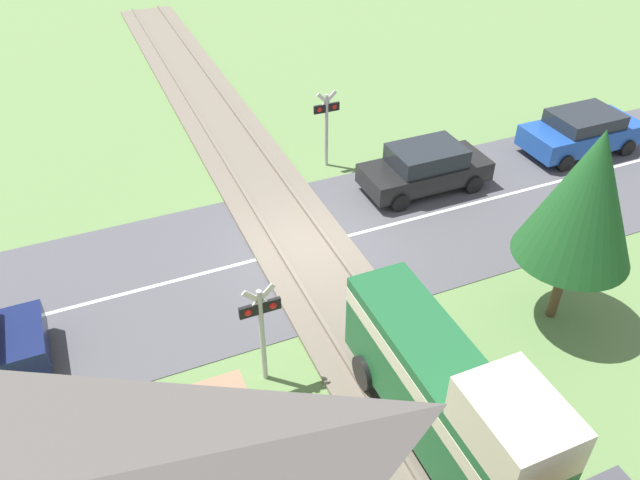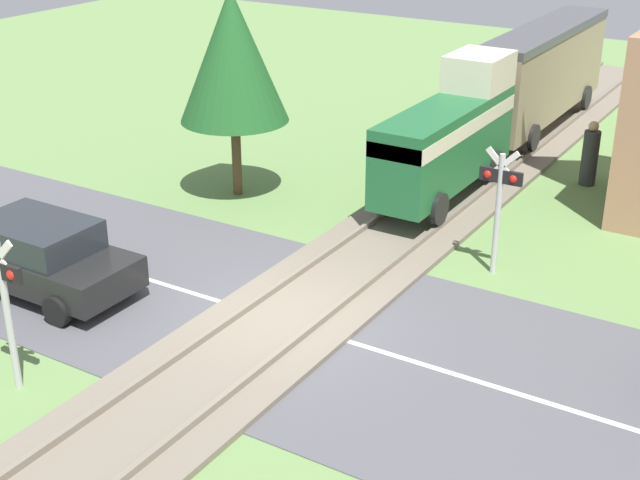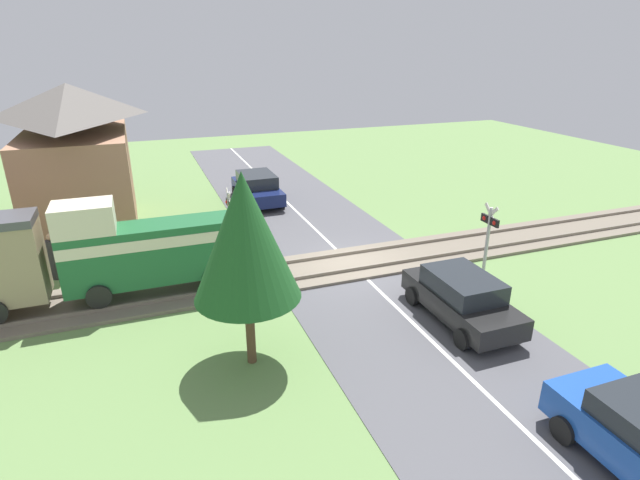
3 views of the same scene
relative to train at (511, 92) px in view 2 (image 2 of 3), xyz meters
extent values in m
plane|color=#66894C|center=(0.00, -11.44, -1.87)|extent=(60.00, 60.00, 0.00)
cube|color=#515156|center=(0.00, -11.44, -1.86)|extent=(48.00, 6.40, 0.02)
cube|color=silver|center=(0.00, -11.44, -1.85)|extent=(48.00, 0.12, 0.00)
cube|color=#756B5B|center=(0.00, -11.44, -1.81)|extent=(2.80, 48.00, 0.12)
cube|color=slate|center=(-0.72, -11.44, -1.69)|extent=(0.10, 48.00, 0.12)
cube|color=slate|center=(0.72, -11.44, -1.69)|extent=(0.10, 48.00, 0.12)
cube|color=#1E6033|center=(0.00, -4.37, -0.30)|extent=(1.35, 5.48, 1.90)
cube|color=beige|center=(0.00, -4.37, 0.22)|extent=(1.37, 5.48, 0.36)
cube|color=beige|center=(0.00, -2.51, 1.10)|extent=(1.35, 1.75, 0.90)
cylinder|color=black|center=(-0.72, -6.13, -1.25)|extent=(0.14, 0.76, 0.76)
cylinder|color=black|center=(0.72, -6.13, -1.25)|extent=(0.14, 0.76, 0.76)
cylinder|color=black|center=(-0.72, -2.62, -1.25)|extent=(0.14, 0.76, 0.76)
cylinder|color=black|center=(0.72, -2.62, -1.25)|extent=(0.14, 0.76, 0.76)
cube|color=#998466|center=(0.00, 2.77, -0.05)|extent=(1.35, 8.00, 2.40)
cube|color=#47474C|center=(0.00, 2.77, 1.27)|extent=(1.41, 8.00, 0.24)
cylinder|color=black|center=(-0.72, 0.21, -1.25)|extent=(0.14, 0.76, 0.76)
cylinder|color=black|center=(0.72, 0.21, -1.25)|extent=(0.14, 0.76, 0.76)
cylinder|color=black|center=(-0.72, 5.33, -1.25)|extent=(0.14, 0.76, 0.76)
cylinder|color=black|center=(0.72, 5.33, -1.25)|extent=(0.14, 0.76, 0.76)
cube|color=black|center=(-4.85, -12.88, -1.26)|extent=(4.14, 1.73, 0.63)
cube|color=#23282D|center=(-4.85, -12.88, -0.66)|extent=(2.28, 1.59, 0.58)
cylinder|color=black|center=(-3.50, -12.01, -1.57)|extent=(0.60, 0.18, 0.60)
cylinder|color=black|center=(-3.50, -13.74, -1.57)|extent=(0.60, 0.18, 0.60)
cylinder|color=black|center=(-6.19, -12.01, -1.57)|extent=(0.60, 0.18, 0.60)
cylinder|color=#B7B7B7|center=(-2.53, -15.52, -0.57)|extent=(0.12, 0.12, 2.60)
cube|color=black|center=(-2.53, -15.52, 0.26)|extent=(0.90, 0.08, 0.28)
sphere|color=red|center=(-2.26, -15.52, 0.26)|extent=(0.18, 0.18, 0.18)
cylinder|color=#B7B7B7|center=(2.53, -7.35, -0.57)|extent=(0.12, 0.12, 2.60)
cube|color=black|center=(2.53, -7.35, 0.26)|extent=(0.90, 0.08, 0.28)
sphere|color=red|center=(2.80, -7.35, 0.26)|extent=(0.18, 0.18, 0.18)
sphere|color=red|center=(2.26, -7.35, 0.26)|extent=(0.18, 0.18, 0.18)
cube|color=silver|center=(2.53, -7.35, 0.48)|extent=(0.72, 0.04, 0.72)
cube|color=silver|center=(2.53, -7.35, 0.48)|extent=(0.72, 0.04, 0.72)
cube|color=#472D1E|center=(3.83, -1.91, -0.82)|extent=(0.06, 1.10, 2.10)
cylinder|color=#333338|center=(2.67, -1.06, -1.15)|extent=(0.42, 0.42, 1.45)
sphere|color=tan|center=(2.67, -1.06, -0.29)|extent=(0.26, 0.26, 0.26)
cylinder|color=brown|center=(-4.75, -6.45, -0.90)|extent=(0.24, 0.24, 1.95)
cone|color=#1E5623|center=(-4.75, -6.45, 1.68)|extent=(2.68, 2.68, 3.22)
camera|label=1|loc=(5.08, 1.75, 9.10)|focal=35.00mm
camera|label=2|loc=(8.25, -23.52, 6.33)|focal=50.00mm
camera|label=3|loc=(-15.83, -4.26, 6.01)|focal=28.00mm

